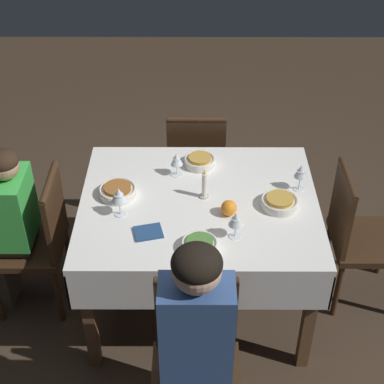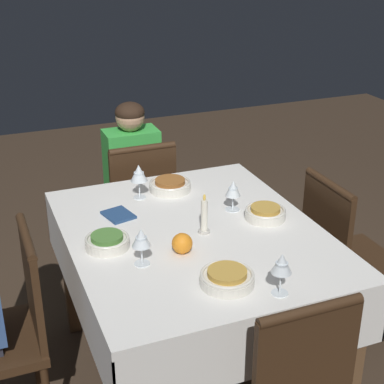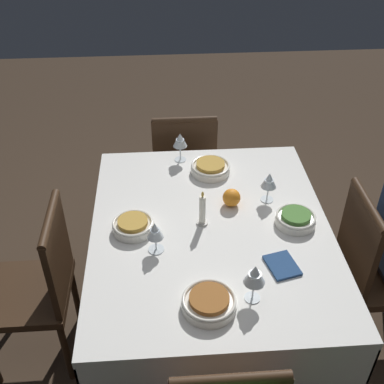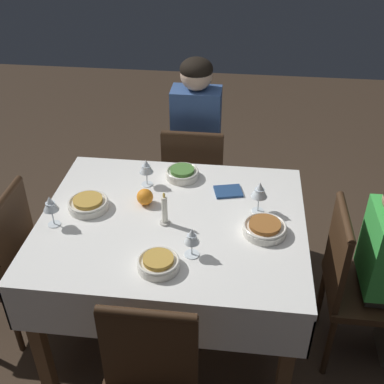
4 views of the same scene
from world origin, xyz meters
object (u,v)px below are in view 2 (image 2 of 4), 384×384
at_px(bowl_south, 265,213).
at_px(wine_glass_west, 282,265).
at_px(chair_south, 343,252).
at_px(candle_centerpiece, 204,218).
at_px(wine_glass_north, 141,239).
at_px(bowl_west, 227,277).
at_px(chair_east, 139,205).
at_px(dining_table, 194,251).
at_px(person_child_green, 130,180).
at_px(wine_glass_east, 139,174).
at_px(wine_glass_south, 233,190).
at_px(orange_fruit, 182,243).
at_px(bowl_north, 107,242).
at_px(napkin_red_folded, 118,215).
at_px(bowl_east, 170,185).
at_px(chair_north, 7,326).

xyz_separation_m(bowl_south, wine_glass_west, (-0.53, 0.23, 0.09)).
height_order(chair_south, candle_centerpiece, candle_centerpiece).
bearing_deg(wine_glass_north, bowl_west, -135.42).
distance_m(chair_east, chair_south, 1.17).
relative_size(dining_table, person_child_green, 1.18).
xyz_separation_m(chair_south, wine_glass_east, (0.39, 0.90, 0.40)).
height_order(chair_south, wine_glass_west, wine_glass_west).
distance_m(wine_glass_south, orange_fruit, 0.45).
height_order(chair_east, bowl_south, chair_east).
relative_size(chair_south, wine_glass_north, 5.89).
height_order(chair_east, chair_south, same).
distance_m(bowl_north, wine_glass_west, 0.72).
relative_size(chair_south, orange_fruit, 10.82).
bearing_deg(bowl_north, bowl_west, -141.45).
bearing_deg(bowl_south, person_child_green, 16.29).
xyz_separation_m(wine_glass_north, bowl_west, (-0.24, -0.24, -0.08)).
relative_size(wine_glass_west, napkin_red_folded, 0.99).
xyz_separation_m(orange_fruit, napkin_red_folded, (0.40, 0.15, -0.03)).
distance_m(bowl_east, orange_fruit, 0.61).
xyz_separation_m(dining_table, chair_south, (0.01, -0.79, -0.18)).
height_order(bowl_north, wine_glass_north, wine_glass_north).
bearing_deg(bowl_north, dining_table, -89.35).
xyz_separation_m(bowl_west, wine_glass_west, (-0.12, -0.14, 0.09)).
height_order(bowl_west, candle_centerpiece, candle_centerpiece).
bearing_deg(wine_glass_south, bowl_east, 30.95).
bearing_deg(napkin_red_folded, wine_glass_east, -43.81).
xyz_separation_m(chair_south, bowl_east, (0.42, 0.74, 0.31)).
height_order(chair_north, person_child_green, person_child_green).
bearing_deg(bowl_east, chair_east, 3.39).
xyz_separation_m(bowl_south, wine_glass_south, (0.13, 0.10, 0.07)).
height_order(chair_north, bowl_south, chair_north).
xyz_separation_m(wine_glass_north, napkin_red_folded, (0.43, -0.02, -0.10)).
height_order(chair_south, orange_fruit, chair_south).
bearing_deg(bowl_east, orange_fruit, 164.65).
height_order(bowl_west, orange_fruit, orange_fruit).
distance_m(bowl_north, wine_glass_south, 0.62).
bearing_deg(chair_north, wine_glass_north, 69.38).
relative_size(dining_table, bowl_north, 7.12).
distance_m(chair_north, chair_east, 1.20).
bearing_deg(chair_south, orange_fruit, 100.29).
relative_size(bowl_east, wine_glass_south, 1.40).
bearing_deg(chair_east, bowl_north, 66.47).
xyz_separation_m(wine_glass_south, bowl_west, (-0.54, 0.28, -0.07)).
relative_size(chair_south, bowl_west, 4.50).
distance_m(bowl_east, bowl_south, 0.52).
relative_size(chair_east, candle_centerpiece, 5.08).
relative_size(wine_glass_east, orange_fruit, 2.04).
height_order(bowl_south, wine_glass_west, wine_glass_west).
xyz_separation_m(bowl_north, wine_glass_west, (-0.54, -0.47, 0.09)).
distance_m(person_child_green, candle_centerpiece, 1.11).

